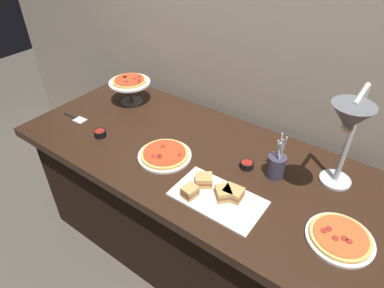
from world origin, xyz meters
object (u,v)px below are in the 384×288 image
at_px(sauce_cup_far, 247,164).
at_px(serving_spatula, 75,118).
at_px(pizza_plate_raised_stand, 130,84).
at_px(pizza_plate_center, 340,238).
at_px(utensil_holder, 276,165).
at_px(pizza_plate_front, 165,155).
at_px(sauce_cup_near, 100,133).
at_px(heat_lamp, 349,126).
at_px(sandwich_platter, 216,194).

bearing_deg(sauce_cup_far, serving_spatula, -168.88).
bearing_deg(sauce_cup_far, pizza_plate_raised_stand, 171.45).
bearing_deg(pizza_plate_raised_stand, pizza_plate_center, -12.33).
distance_m(sauce_cup_far, utensil_holder, 0.14).
bearing_deg(pizza_plate_front, pizza_plate_center, 0.08).
distance_m(sauce_cup_near, serving_spatula, 0.27).
xyz_separation_m(heat_lamp, pizza_plate_front, (-0.75, -0.17, -0.37)).
xyz_separation_m(pizza_plate_center, utensil_holder, (-0.36, 0.19, 0.05)).
height_order(pizza_plate_center, pizza_plate_raised_stand, pizza_plate_raised_stand).
height_order(heat_lamp, sauce_cup_near, heat_lamp).
distance_m(pizza_plate_front, utensil_holder, 0.54).
bearing_deg(serving_spatula, pizza_plate_raised_stand, 68.26).
relative_size(heat_lamp, serving_spatula, 2.90).
xyz_separation_m(pizza_plate_raised_stand, utensil_holder, (1.03, -0.11, -0.07)).
relative_size(pizza_plate_front, serving_spatula, 1.57).
height_order(pizza_plate_raised_stand, sandwich_platter, pizza_plate_raised_stand).
height_order(sauce_cup_near, sauce_cup_far, sauce_cup_near).
bearing_deg(pizza_plate_raised_stand, sauce_cup_far, -8.55).
height_order(sauce_cup_far, utensil_holder, utensil_holder).
xyz_separation_m(heat_lamp, sandwich_platter, (-0.39, -0.26, -0.36)).
bearing_deg(pizza_plate_center, sandwich_platter, -170.08).
height_order(pizza_plate_center, sauce_cup_far, same).
xyz_separation_m(pizza_plate_front, pizza_plate_raised_stand, (-0.53, 0.30, 0.11)).
height_order(utensil_holder, serving_spatula, utensil_holder).
relative_size(heat_lamp, pizza_plate_front, 1.85).
bearing_deg(utensil_holder, serving_spatula, -168.90).
xyz_separation_m(pizza_plate_raised_stand, sandwich_platter, (0.89, -0.39, -0.11)).
height_order(pizza_plate_center, serving_spatula, pizza_plate_center).
relative_size(pizza_plate_raised_stand, serving_spatula, 1.48).
height_order(pizza_plate_center, sandwich_platter, sandwich_platter).
distance_m(pizza_plate_center, sandwich_platter, 0.51).
bearing_deg(pizza_plate_center, sauce_cup_near, -176.82).
distance_m(pizza_plate_center, serving_spatula, 1.52).
distance_m(pizza_plate_center, utensil_holder, 0.41).
relative_size(sauce_cup_near, utensil_holder, 0.28).
xyz_separation_m(pizza_plate_raised_stand, serving_spatula, (-0.13, -0.34, -0.12)).
height_order(heat_lamp, sandwich_platter, heat_lamp).
bearing_deg(sauce_cup_near, pizza_plate_raised_stand, 108.85).
relative_size(sandwich_platter, utensil_holder, 1.71).
distance_m(utensil_holder, serving_spatula, 1.19).
bearing_deg(heat_lamp, sauce_cup_near, -168.20).
xyz_separation_m(pizza_plate_front, sandwich_platter, (0.36, -0.09, 0.01)).
relative_size(sandwich_platter, sauce_cup_far, 5.90).
distance_m(sandwich_platter, sauce_cup_far, 0.26).
xyz_separation_m(utensil_holder, serving_spatula, (-1.17, -0.23, -0.06)).
xyz_separation_m(pizza_plate_center, serving_spatula, (-1.52, -0.03, -0.01)).
relative_size(sandwich_platter, serving_spatula, 2.30).
height_order(heat_lamp, pizza_plate_center, heat_lamp).
bearing_deg(sauce_cup_far, sandwich_platter, -92.66).
xyz_separation_m(sauce_cup_far, serving_spatula, (-1.03, -0.20, -0.01)).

